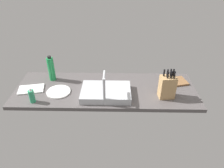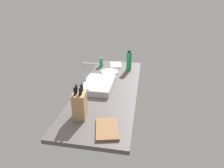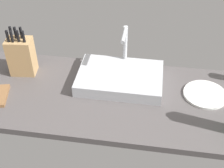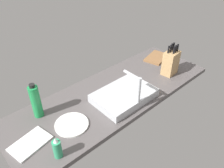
{
  "view_description": "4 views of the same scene",
  "coord_description": "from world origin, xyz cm",
  "px_view_note": "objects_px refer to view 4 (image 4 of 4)",
  "views": [
    {
      "loc": [
        -9.39,
        166.16,
        115.12
      ],
      "look_at": [
        -6.12,
        4.05,
        11.25
      ],
      "focal_mm": 33.54,
      "sensor_mm": 36.0,
      "label": 1
    },
    {
      "loc": [
        -176.89,
        -34.83,
        92.62
      ],
      "look_at": [
        -2.93,
        -4.14,
        9.47
      ],
      "focal_mm": 30.78,
      "sensor_mm": 36.0,
      "label": 2
    },
    {
      "loc": [
        14.18,
        -115.65,
        106.78
      ],
      "look_at": [
        -3.5,
        0.63,
        10.43
      ],
      "focal_mm": 48.92,
      "sensor_mm": 36.0,
      "label": 3
    },
    {
      "loc": [
        93.68,
        101.41,
        110.89
      ],
      "look_at": [
        -0.28,
        -2.06,
        10.48
      ],
      "focal_mm": 36.01,
      "sensor_mm": 36.0,
      "label": 4
    }
  ],
  "objects_px": {
    "cutting_board": "(156,58)",
    "faucet": "(136,90)",
    "dinner_plate": "(72,124)",
    "soap_bottle": "(57,148)",
    "sink_basin": "(124,95)",
    "knife_block": "(171,63)",
    "dish_towel": "(30,143)",
    "water_bottle": "(36,101)"
  },
  "relations": [
    {
      "from": "faucet",
      "to": "water_bottle",
      "type": "xyz_separation_m",
      "value": [
        0.54,
        -0.39,
        -0.03
      ]
    },
    {
      "from": "faucet",
      "to": "sink_basin",
      "type": "bearing_deg",
      "value": -95.71
    },
    {
      "from": "cutting_board",
      "to": "water_bottle",
      "type": "relative_size",
      "value": 0.95
    },
    {
      "from": "sink_basin",
      "to": "soap_bottle",
      "type": "height_order",
      "value": "soap_bottle"
    },
    {
      "from": "dinner_plate",
      "to": "dish_towel",
      "type": "xyz_separation_m",
      "value": [
        0.27,
        -0.04,
        0.0
      ]
    },
    {
      "from": "water_bottle",
      "to": "cutting_board",
      "type": "bearing_deg",
      "value": 178.23
    },
    {
      "from": "dinner_plate",
      "to": "soap_bottle",
      "type": "bearing_deg",
      "value": 38.34
    },
    {
      "from": "sink_basin",
      "to": "water_bottle",
      "type": "distance_m",
      "value": 0.62
    },
    {
      "from": "water_bottle",
      "to": "dish_towel",
      "type": "distance_m",
      "value": 0.28
    },
    {
      "from": "sink_basin",
      "to": "faucet",
      "type": "height_order",
      "value": "faucet"
    },
    {
      "from": "faucet",
      "to": "water_bottle",
      "type": "height_order",
      "value": "faucet"
    },
    {
      "from": "sink_basin",
      "to": "dinner_plate",
      "type": "bearing_deg",
      "value": -4.6
    },
    {
      "from": "water_bottle",
      "to": "soap_bottle",
      "type": "bearing_deg",
      "value": 78.52
    },
    {
      "from": "knife_block",
      "to": "dish_towel",
      "type": "distance_m",
      "value": 1.26
    },
    {
      "from": "dinner_plate",
      "to": "water_bottle",
      "type": "bearing_deg",
      "value": -64.07
    },
    {
      "from": "water_bottle",
      "to": "dinner_plate",
      "type": "distance_m",
      "value": 0.28
    },
    {
      "from": "cutting_board",
      "to": "faucet",
      "type": "bearing_deg",
      "value": 27.26
    },
    {
      "from": "soap_bottle",
      "to": "water_bottle",
      "type": "distance_m",
      "value": 0.39
    },
    {
      "from": "sink_basin",
      "to": "faucet",
      "type": "bearing_deg",
      "value": 84.29
    },
    {
      "from": "dish_towel",
      "to": "cutting_board",
      "type": "bearing_deg",
      "value": -173.62
    },
    {
      "from": "sink_basin",
      "to": "dish_towel",
      "type": "height_order",
      "value": "sink_basin"
    },
    {
      "from": "knife_block",
      "to": "dinner_plate",
      "type": "distance_m",
      "value": 0.99
    },
    {
      "from": "faucet",
      "to": "soap_bottle",
      "type": "xyz_separation_m",
      "value": [
        0.62,
        -0.01,
        -0.09
      ]
    },
    {
      "from": "cutting_board",
      "to": "dinner_plate",
      "type": "distance_m",
      "value": 1.13
    },
    {
      "from": "dinner_plate",
      "to": "dish_towel",
      "type": "height_order",
      "value": "same"
    },
    {
      "from": "knife_block",
      "to": "water_bottle",
      "type": "distance_m",
      "value": 1.13
    },
    {
      "from": "dish_towel",
      "to": "water_bottle",
      "type": "bearing_deg",
      "value": -129.45
    },
    {
      "from": "cutting_board",
      "to": "dinner_plate",
      "type": "relative_size",
      "value": 1.12
    },
    {
      "from": "faucet",
      "to": "soap_bottle",
      "type": "distance_m",
      "value": 0.63
    },
    {
      "from": "faucet",
      "to": "cutting_board",
      "type": "height_order",
      "value": "faucet"
    },
    {
      "from": "soap_bottle",
      "to": "dish_towel",
      "type": "xyz_separation_m",
      "value": [
        0.08,
        -0.19,
        -0.06
      ]
    },
    {
      "from": "sink_basin",
      "to": "dish_towel",
      "type": "relative_size",
      "value": 1.92
    },
    {
      "from": "faucet",
      "to": "dish_towel",
      "type": "xyz_separation_m",
      "value": [
        0.7,
        -0.2,
        -0.15
      ]
    },
    {
      "from": "water_bottle",
      "to": "dish_towel",
      "type": "height_order",
      "value": "water_bottle"
    },
    {
      "from": "water_bottle",
      "to": "dinner_plate",
      "type": "relative_size",
      "value": 1.18
    },
    {
      "from": "dinner_plate",
      "to": "sink_basin",
      "type": "bearing_deg",
      "value": 175.4
    },
    {
      "from": "dish_towel",
      "to": "sink_basin",
      "type": "bearing_deg",
      "value": 174.21
    },
    {
      "from": "knife_block",
      "to": "cutting_board",
      "type": "relative_size",
      "value": 1.1
    },
    {
      "from": "knife_block",
      "to": "soap_bottle",
      "type": "relative_size",
      "value": 1.87
    },
    {
      "from": "faucet",
      "to": "knife_block",
      "type": "distance_m",
      "value": 0.57
    },
    {
      "from": "sink_basin",
      "to": "faucet",
      "type": "xyz_separation_m",
      "value": [
        0.01,
        0.12,
        0.13
      ]
    },
    {
      "from": "faucet",
      "to": "dinner_plate",
      "type": "xyz_separation_m",
      "value": [
        0.43,
        -0.16,
        -0.15
      ]
    }
  ]
}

